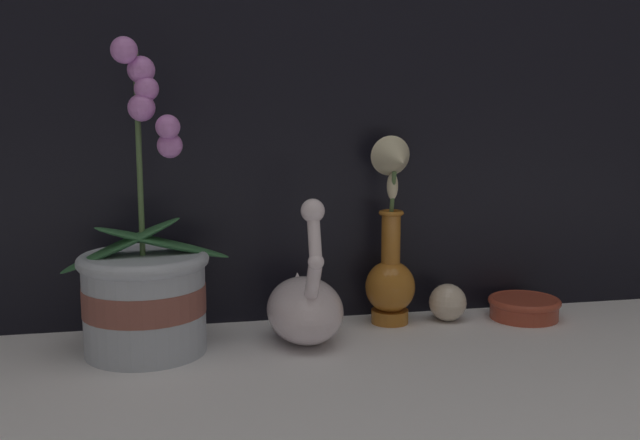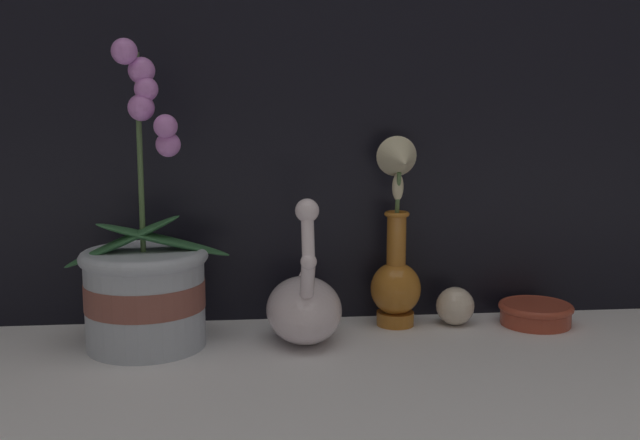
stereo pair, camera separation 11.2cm
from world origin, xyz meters
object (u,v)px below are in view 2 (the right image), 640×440
Objects in this scene: orchid_potted_plant at (145,284)px; swan_figurine at (304,305)px; blue_vase at (397,250)px; glass_sphere at (455,306)px; amber_dish at (536,312)px.

orchid_potted_plant is 1.97× the size of swan_figurine.
glass_sphere is at bearing -0.93° from blue_vase.
blue_vase is at bearing 21.29° from swan_figurine.
blue_vase is at bearing 179.07° from glass_sphere.
swan_figurine is 3.64× the size of glass_sphere.
orchid_potted_plant is 0.49m from glass_sphere.
swan_figurine reaches higher than amber_dish.
swan_figurine is 0.18m from blue_vase.
blue_vase is (0.39, 0.06, 0.03)m from orchid_potted_plant.
orchid_potted_plant is 3.71× the size of amber_dish.
amber_dish is (0.23, -0.01, -0.10)m from blue_vase.
swan_figurine is at bearing -173.01° from amber_dish.
amber_dish is at bearing -5.05° from glass_sphere.
blue_vase is 4.92× the size of glass_sphere.
blue_vase reaches higher than swan_figurine.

